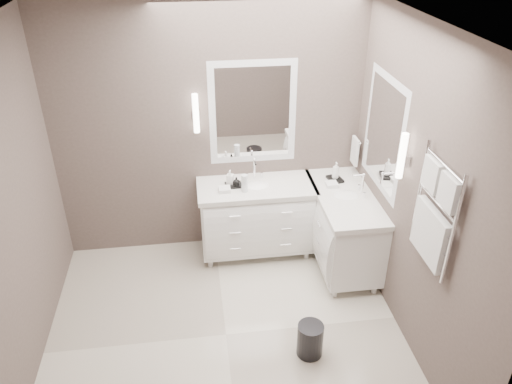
{
  "coord_description": "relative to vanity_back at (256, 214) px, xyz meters",
  "views": [
    {
      "loc": [
        -0.18,
        -3.29,
        3.4
      ],
      "look_at": [
        0.37,
        0.7,
        1.07
      ],
      "focal_mm": 35.0,
      "sensor_mm": 36.0,
      "label": 1
    }
  ],
  "objects": [
    {
      "name": "vanity_back",
      "position": [
        0.0,
        0.0,
        0.0
      ],
      "size": [
        1.24,
        0.59,
        0.97
      ],
      "color": "white",
      "rests_on": "floor"
    },
    {
      "name": "towel_bar_corner",
      "position": [
        1.09,
        0.13,
        0.63
      ],
      "size": [
        0.03,
        0.22,
        0.3
      ],
      "color": "white",
      "rests_on": "wall_right"
    },
    {
      "name": "wall_left",
      "position": [
        -2.06,
        -1.23,
        0.86
      ],
      "size": [
        0.01,
        3.0,
        2.7
      ],
      "primitive_type": "cube",
      "color": "#554844",
      "rests_on": "floor"
    },
    {
      "name": "soap_bottle_b",
      "position": [
        -0.21,
        -0.02,
        0.44
      ],
      "size": [
        0.09,
        0.09,
        0.09
      ],
      "primitive_type": "imported",
      "rotation": [
        0.0,
        0.0,
        0.25
      ],
      "color": "black",
      "rests_on": "amenity_tray_back"
    },
    {
      "name": "waste_bin",
      "position": [
        0.25,
        -1.54,
        -0.33
      ],
      "size": [
        0.26,
        0.26,
        0.32
      ],
      "primitive_type": "cylinder",
      "rotation": [
        0.0,
        0.0,
        0.16
      ],
      "color": "black",
      "rests_on": "floor"
    },
    {
      "name": "amenity_tray_back",
      "position": [
        -0.24,
        0.01,
        0.38
      ],
      "size": [
        0.18,
        0.14,
        0.03
      ],
      "primitive_type": "cube",
      "rotation": [
        0.0,
        0.0,
        0.05
      ],
      "color": "black",
      "rests_on": "vanity_back"
    },
    {
      "name": "sconce_back",
      "position": [
        -0.58,
        0.2,
        1.11
      ],
      "size": [
        0.06,
        0.06,
        0.4
      ],
      "color": "white",
      "rests_on": "wall_back"
    },
    {
      "name": "wall_front",
      "position": [
        -0.45,
        -2.73,
        0.86
      ],
      "size": [
        3.2,
        0.01,
        2.7
      ],
      "primitive_type": "cube",
      "color": "#554844",
      "rests_on": "floor"
    },
    {
      "name": "soap_bottle_c",
      "position": [
        0.85,
        -0.01,
        0.48
      ],
      "size": [
        0.08,
        0.08,
        0.18
      ],
      "primitive_type": "imported",
      "rotation": [
        0.0,
        0.0,
        0.1
      ],
      "color": "white",
      "rests_on": "amenity_tray_right"
    },
    {
      "name": "mirror_right",
      "position": [
        1.14,
        -0.43,
        1.06
      ],
      "size": [
        0.02,
        0.9,
        1.1
      ],
      "color": "white",
      "rests_on": "wall_right"
    },
    {
      "name": "vanity_right",
      "position": [
        0.88,
        -0.33,
        0.0
      ],
      "size": [
        0.59,
        1.24,
        0.97
      ],
      "color": "white",
      "rests_on": "floor"
    },
    {
      "name": "water_bottle",
      "position": [
        -0.14,
        -0.11,
        0.46
      ],
      "size": [
        0.08,
        0.08,
        0.19
      ],
      "primitive_type": "cylinder",
      "rotation": [
        0.0,
        0.0,
        -0.19
      ],
      "color": "silver",
      "rests_on": "vanity_back"
    },
    {
      "name": "sconce_right",
      "position": [
        1.08,
        -1.01,
        1.11
      ],
      "size": [
        0.06,
        0.06,
        0.4
      ],
      "color": "white",
      "rests_on": "wall_right"
    },
    {
      "name": "mirror_back",
      "position": [
        -0.0,
        0.26,
        1.06
      ],
      "size": [
        0.9,
        0.02,
        1.1
      ],
      "color": "white",
      "rests_on": "wall_back"
    },
    {
      "name": "soap_bottle_a",
      "position": [
        -0.27,
        0.03,
        0.47
      ],
      "size": [
        0.09,
        0.09,
        0.15
      ],
      "primitive_type": "imported",
      "rotation": [
        0.0,
        0.0,
        -0.36
      ],
      "color": "white",
      "rests_on": "amenity_tray_back"
    },
    {
      "name": "ceiling",
      "position": [
        -0.45,
        -1.23,
        2.22
      ],
      "size": [
        3.2,
        3.0,
        0.01
      ],
      "primitive_type": "cube",
      "color": "white",
      "rests_on": "wall_back"
    },
    {
      "name": "towel_ladder",
      "position": [
        1.1,
        -1.63,
        0.91
      ],
      "size": [
        0.06,
        0.58,
        0.9
      ],
      "color": "white",
      "rests_on": "wall_right"
    },
    {
      "name": "floor",
      "position": [
        -0.45,
        -1.23,
        -0.49
      ],
      "size": [
        3.2,
        3.0,
        0.01
      ],
      "primitive_type": "cube",
      "color": "beige",
      "rests_on": "ground"
    },
    {
      "name": "amenity_tray_right",
      "position": [
        0.85,
        -0.01,
        0.38
      ],
      "size": [
        0.17,
        0.2,
        0.03
      ],
      "primitive_type": "cube",
      "rotation": [
        0.0,
        0.0,
        0.21
      ],
      "color": "black",
      "rests_on": "vanity_right"
    },
    {
      "name": "wall_right",
      "position": [
        1.15,
        -1.23,
        0.86
      ],
      "size": [
        0.01,
        3.0,
        2.7
      ],
      "primitive_type": "cube",
      "color": "#554844",
      "rests_on": "floor"
    },
    {
      "name": "wall_back",
      "position": [
        -0.45,
        0.28,
        0.86
      ],
      "size": [
        3.2,
        0.01,
        2.7
      ],
      "primitive_type": "cube",
      "color": "#554844",
      "rests_on": "floor"
    }
  ]
}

